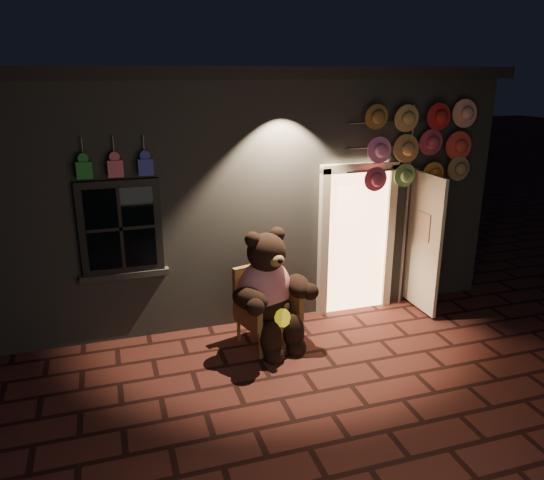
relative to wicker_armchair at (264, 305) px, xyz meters
name	(u,v)px	position (x,y,z in m)	size (l,w,h in m)	color
ground	(304,372)	(0.21, -0.89, -0.51)	(60.00, 60.00, 0.00)	#4F231E
shop_building	(225,170)	(0.21, 3.10, 1.23)	(7.30, 5.95, 3.51)	slate
wicker_armchair	(264,305)	(0.00, 0.00, 0.00)	(0.84, 0.80, 1.02)	olive
teddy_bear	(269,292)	(0.02, -0.13, 0.23)	(1.12, 1.01, 1.60)	red
hat_rack	(419,148)	(2.36, 0.39, 1.88)	(1.90, 0.22, 2.99)	#59595E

